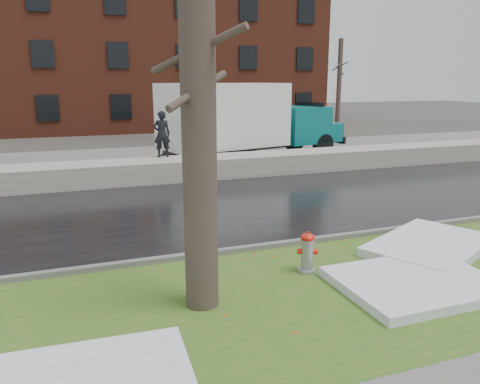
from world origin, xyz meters
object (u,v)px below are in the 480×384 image
object	(u,v)px
tree	(198,95)
worker	(162,134)
box_truck	(245,120)
fire_hydrant	(307,251)

from	to	relation	value
tree	worker	world-z (taller)	tree
worker	box_truck	bearing A→B (deg)	-145.71
tree	worker	size ratio (longest dim) A/B	3.84
fire_hydrant	box_truck	distance (m)	12.43
tree	box_truck	xyz separation A→B (m)	(5.42, 12.47, -1.47)
fire_hydrant	tree	xyz separation A→B (m)	(-2.13, -0.56, 2.79)
tree	box_truck	world-z (taller)	tree
tree	worker	distance (m)	10.46
box_truck	fire_hydrant	bearing A→B (deg)	-119.19
tree	box_truck	size ratio (longest dim) A/B	0.63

